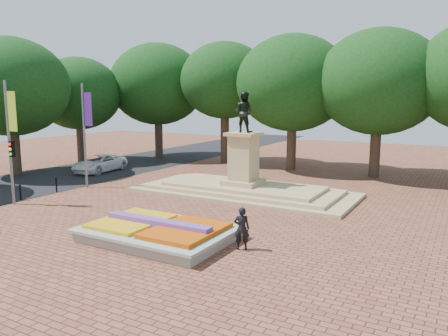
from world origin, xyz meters
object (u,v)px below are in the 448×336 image
Objects in this scene: monument at (243,180)px; pedestrian at (242,228)px; van at (99,164)px; flower_bed at (159,232)px.

monument is 7.99× the size of pedestrian.
van is (-14.08, 1.53, -0.19)m from monument.
flower_bed is 3.59× the size of pedestrian.
pedestrian is at bearing 11.20° from flower_bed.
flower_bed is at bearing -84.13° from monument.
monument reaches higher than van.
pedestrian is (4.66, -9.28, -0.01)m from monument.
flower_bed is 1.27× the size of van.
monument reaches higher than flower_bed.
monument is at bearing -88.06° from pedestrian.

